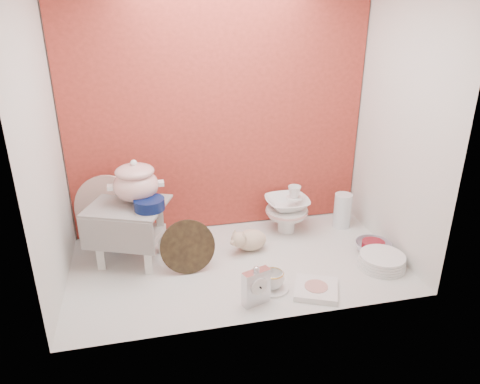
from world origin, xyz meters
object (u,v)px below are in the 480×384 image
at_px(plush_pig, 251,240).
at_px(dinner_plate_stack, 382,261).
at_px(gold_rim_teacup, 273,279).
at_px(porcelain_tower, 287,209).
at_px(crystal_bowl, 373,248).
at_px(step_stool, 130,233).
at_px(blue_white_vase, 120,224).
at_px(mantel_clock, 256,286).
at_px(soup_tureen, 136,181).
at_px(floral_platter, 111,213).

bearing_deg(plush_pig, dinner_plate_stack, -27.53).
bearing_deg(gold_rim_teacup, porcelain_tower, 65.73).
xyz_separation_m(crystal_bowl, porcelain_tower, (-0.40, 0.37, 0.12)).
relative_size(step_stool, blue_white_vase, 1.51).
bearing_deg(gold_rim_teacup, mantel_clock, -140.21).
distance_m(plush_pig, porcelain_tower, 0.34).
relative_size(step_stool, mantel_clock, 1.99).
bearing_deg(soup_tureen, floral_platter, 138.29).
height_order(step_stool, plush_pig, step_stool).
bearing_deg(plush_pig, gold_rim_teacup, -88.63).
bearing_deg(gold_rim_teacup, step_stool, 147.07).
bearing_deg(plush_pig, soup_tureen, 173.16).
xyz_separation_m(floral_platter, gold_rim_teacup, (0.79, -0.61, -0.17)).
height_order(floral_platter, blue_white_vase, floral_platter).
distance_m(plush_pig, gold_rim_teacup, 0.40).
xyz_separation_m(floral_platter, crystal_bowl, (1.45, -0.39, -0.19)).
bearing_deg(mantel_clock, dinner_plate_stack, -7.24).
relative_size(blue_white_vase, gold_rim_teacup, 2.30).
bearing_deg(porcelain_tower, blue_white_vase, 176.88).
bearing_deg(mantel_clock, step_stool, 117.71).
bearing_deg(floral_platter, gold_rim_teacup, -37.70).
height_order(soup_tureen, crystal_bowl, soup_tureen).
bearing_deg(dinner_plate_stack, floral_platter, 159.18).
bearing_deg(soup_tureen, mantel_clock, -47.24).
relative_size(plush_pig, dinner_plate_stack, 0.89).
xyz_separation_m(step_stool, plush_pig, (0.67, -0.04, -0.10)).
distance_m(soup_tureen, mantel_clock, 0.84).
bearing_deg(crystal_bowl, step_stool, 170.48).
distance_m(step_stool, blue_white_vase, 0.21).
bearing_deg(step_stool, crystal_bowl, 12.50).
bearing_deg(gold_rim_teacup, soup_tureen, 143.37).
distance_m(step_stool, porcelain_tower, 0.96).
bearing_deg(floral_platter, blue_white_vase, 33.60).
distance_m(floral_platter, blue_white_vase, 0.11).
bearing_deg(porcelain_tower, step_stool, -171.63).
bearing_deg(gold_rim_teacup, crystal_bowl, 18.00).
bearing_deg(gold_rim_teacup, plush_pig, 91.83).
height_order(plush_pig, dinner_plate_stack, plush_pig).
bearing_deg(crystal_bowl, soup_tureen, 169.00).
height_order(dinner_plate_stack, crystal_bowl, dinner_plate_stack).
distance_m(step_stool, soup_tureen, 0.30).
relative_size(soup_tureen, plush_pig, 1.22).
distance_m(blue_white_vase, mantel_clock, 0.97).
relative_size(blue_white_vase, porcelain_tower, 0.86).
distance_m(plush_pig, crystal_bowl, 0.70).
relative_size(floral_platter, crystal_bowl, 2.20).
height_order(blue_white_vase, porcelain_tower, porcelain_tower).
relative_size(soup_tureen, dinner_plate_stack, 1.08).
distance_m(soup_tureen, gold_rim_teacup, 0.88).
relative_size(floral_platter, mantel_clock, 2.25).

